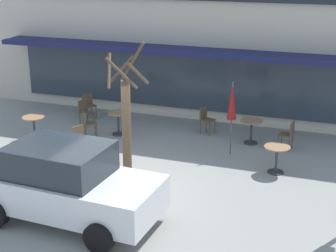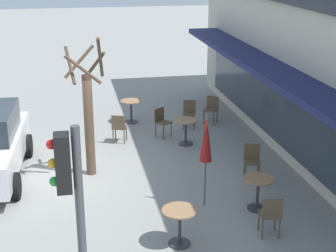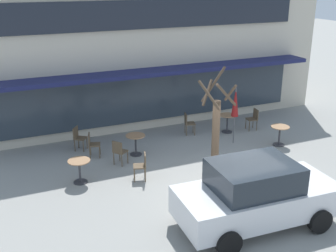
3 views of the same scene
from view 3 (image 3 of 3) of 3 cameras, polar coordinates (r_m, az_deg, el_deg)
ground_plane at (r=13.12m, az=8.07°, el=-8.46°), size 80.00×80.00×0.00m
building_facade at (r=20.86m, az=-6.21°, el=11.76°), size 16.36×9.10×6.56m
cafe_table_near_wall at (r=17.49m, az=8.05°, el=0.76°), size 0.70×0.70×0.76m
cafe_table_streetside at (r=13.44m, az=-11.90°, el=-5.53°), size 0.70×0.70×0.76m
cafe_table_by_tree at (r=15.18m, az=-4.41°, el=-2.11°), size 0.70×0.70×0.76m
cafe_table_mid_patio at (r=16.56m, az=14.89°, el=-0.84°), size 0.70×0.70×0.76m
patio_umbrella_green_folded at (r=16.06m, az=9.11°, el=3.14°), size 0.28×0.28×2.20m
cafe_chair_0 at (r=13.37m, az=-3.56°, el=-5.22°), size 0.50×0.50×0.89m
cafe_chair_1 at (r=17.98m, az=11.48°, el=1.11°), size 0.45×0.45×0.89m
cafe_chair_2 at (r=15.91m, az=-12.04°, el=-1.42°), size 0.56×0.56×0.89m
cafe_chair_3 at (r=14.44m, az=-6.64°, el=-3.34°), size 0.56×0.56×0.89m
cafe_chair_4 at (r=15.21m, az=-10.22°, el=-2.30°), size 0.50×0.50×0.89m
cafe_chair_5 at (r=17.10m, az=2.75°, el=0.52°), size 0.49×0.49×0.89m
parked_sedan at (r=11.13m, az=11.85°, el=-9.05°), size 4.28×2.18×1.76m
street_tree at (r=12.98m, az=6.48°, el=-0.91°), size 1.09×1.05×3.59m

